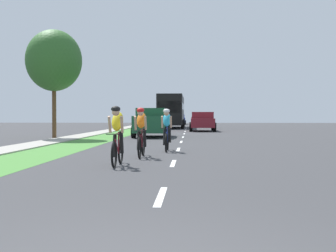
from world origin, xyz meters
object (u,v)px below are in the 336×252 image
(pickup_maroon, at_px, (202,122))
(sedan_blue, at_px, (179,119))
(suv_dark_green, at_px, (152,122))
(bus_black, at_px, (172,110))
(cyclist_trailing, at_px, (141,132))
(cyclist_distant, at_px, (167,130))
(cyclist_lead, at_px, (117,135))
(street_tree_near, at_px, (54,61))

(pickup_maroon, height_order, sedan_blue, pickup_maroon)
(suv_dark_green, relative_size, sedan_blue, 1.09)
(suv_dark_green, distance_m, bus_black, 21.10)
(cyclist_trailing, height_order, pickup_maroon, pickup_maroon)
(cyclist_trailing, relative_size, sedan_blue, 0.40)
(cyclist_distant, distance_m, pickup_maroon, 21.90)
(cyclist_lead, distance_m, cyclist_trailing, 2.54)
(sedan_blue, bearing_deg, cyclist_distant, -89.02)
(bus_black, relative_size, street_tree_near, 1.84)
(suv_dark_green, bearing_deg, cyclist_trailing, -86.35)
(sedan_blue, bearing_deg, cyclist_lead, -90.19)
(cyclist_distant, height_order, street_tree_near, street_tree_near)
(cyclist_trailing, bearing_deg, pickup_maroon, 83.97)
(sedan_blue, bearing_deg, cyclist_trailing, -89.81)
(cyclist_trailing, distance_m, pickup_maroon, 24.38)
(cyclist_lead, bearing_deg, sedan_blue, 89.81)
(bus_black, bearing_deg, suv_dark_green, -90.92)
(cyclist_trailing, bearing_deg, cyclist_lead, -98.04)
(suv_dark_green, distance_m, sedan_blue, 39.12)
(pickup_maroon, bearing_deg, street_tree_near, -124.65)
(cyclist_trailing, distance_m, cyclist_distant, 2.52)
(pickup_maroon, xyz_separation_m, street_tree_near, (-8.91, -12.89, 3.69))
(bus_black, height_order, street_tree_near, street_tree_near)
(cyclist_lead, relative_size, suv_dark_green, 0.37)
(cyclist_trailing, bearing_deg, suv_dark_green, 93.65)
(cyclist_lead, distance_m, suv_dark_green, 16.14)
(cyclist_distant, height_order, bus_black, bus_black)
(suv_dark_green, bearing_deg, cyclist_lead, -88.17)
(cyclist_trailing, xyz_separation_m, suv_dark_green, (-0.87, 13.61, 0.14))
(cyclist_distant, bearing_deg, cyclist_trailing, -105.88)
(pickup_maroon, distance_m, street_tree_near, 16.10)
(street_tree_near, bearing_deg, bus_black, 75.99)
(cyclist_distant, xyz_separation_m, street_tree_near, (-7.04, 8.93, 3.70))
(cyclist_trailing, xyz_separation_m, cyclist_distant, (0.69, 2.42, 0.00))
(cyclist_lead, distance_m, bus_black, 37.22)
(suv_dark_green, height_order, street_tree_near, street_tree_near)
(pickup_maroon, xyz_separation_m, bus_black, (-3.09, 10.44, 1.15))
(cyclist_trailing, relative_size, pickup_maroon, 0.34)
(cyclist_distant, xyz_separation_m, sedan_blue, (-0.86, 50.30, -0.04))
(suv_dark_green, bearing_deg, sedan_blue, 88.98)
(bus_black, distance_m, street_tree_near, 24.18)
(street_tree_near, bearing_deg, pickup_maroon, 55.35)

